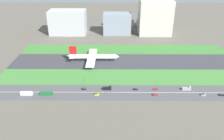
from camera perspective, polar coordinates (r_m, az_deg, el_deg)
ground_plane at (r=286.49m, az=3.17°, el=2.19°), size 800.00×800.00×0.00m
runway at (r=286.46m, az=3.17°, el=2.20°), size 280.00×46.00×0.10m
grass_median_north at (r=324.20m, az=2.85°, el=5.20°), size 280.00×36.00×0.10m
grass_median_south at (r=249.76m, az=3.57°, el=-1.69°), size 280.00×36.00×0.10m
highway at (r=222.17m, az=3.98°, el=-5.61°), size 280.00×28.00×0.10m
highway_centerline at (r=222.14m, az=3.98°, el=-5.60°), size 266.00×0.50×0.01m
airliner at (r=284.85m, az=-5.01°, el=3.35°), size 65.00×56.00×19.70m
car_0 at (r=220.55m, az=10.62°, el=-6.05°), size 4.40×1.80×2.00m
bus_0 at (r=231.63m, az=-20.58°, el=-5.48°), size 11.60×2.50×3.50m
car_5 at (r=227.34m, az=-7.01°, el=-4.69°), size 4.40×1.80×2.00m
bus_1 at (r=225.62m, az=-16.08°, el=-5.64°), size 11.60×2.50×3.50m
car_1 at (r=233.04m, az=21.79°, el=-5.76°), size 4.40×1.80×2.00m
truck_1 at (r=225.19m, az=-1.18°, el=-4.58°), size 8.40×2.50×4.00m
car_4 at (r=229.35m, az=10.86°, el=-4.70°), size 4.40×1.80×2.00m
truck_0 at (r=236.38m, az=18.13°, el=-4.42°), size 8.40×2.50×4.00m
car_3 at (r=226.58m, az=5.92°, el=-4.74°), size 4.40×1.80×2.00m
car_6 at (r=239.87m, az=25.64°, el=-5.61°), size 4.40×1.80×2.00m
car_2 at (r=217.61m, az=-3.92°, el=-6.09°), size 4.40×1.80×2.00m
traffic_light at (r=232.62m, az=-7.10°, el=-2.95°), size 0.36×0.50×7.20m
terminal_building at (r=394.68m, az=-10.95°, el=11.66°), size 59.41×33.25×39.04m
hangar_building at (r=388.00m, az=1.26°, el=11.51°), size 45.31×27.00×34.24m
office_tower at (r=391.36m, az=10.73°, el=12.82°), size 52.76×36.85×55.71m
fuel_tank_west at (r=433.81m, az=0.23°, el=11.89°), size 22.39×22.39×15.80m
fuel_tank_centre at (r=434.96m, az=4.20°, el=11.74°), size 19.96×19.96×14.06m
fuel_tank_east at (r=437.45m, az=7.82°, el=11.72°), size 25.84×25.84×15.00m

